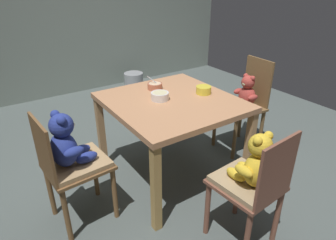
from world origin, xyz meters
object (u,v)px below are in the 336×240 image
Objects in this scene: teddy_chair_near_left at (69,154)px; porridge_bowl_white_center at (160,96)px; porridge_bowl_yellow_near_right at (204,90)px; dining_table at (171,109)px; teddy_chair_near_right at (245,99)px; porridge_bowl_terracotta_far_center at (155,86)px; metal_pail at (134,81)px; teddy_chair_near_front at (253,175)px.

porridge_bowl_white_center is at bearing 4.16° from teddy_chair_near_left.
porridge_bowl_yellow_near_right is 0.89× the size of porridge_bowl_white_center.
porridge_bowl_white_center is (-0.38, 0.09, -0.00)m from porridge_bowl_yellow_near_right.
teddy_chair_near_right reaches higher than dining_table.
porridge_bowl_terracotta_far_center reaches higher than metal_pail.
dining_table is 7.11× the size of porridge_bowl_white_center.
teddy_chair_near_right reaches higher than porridge_bowl_terracotta_far_center.
teddy_chair_near_left is (-0.86, 0.83, 0.02)m from teddy_chair_near_front.
porridge_bowl_yellow_near_right reaches higher than dining_table.
porridge_bowl_white_center reaches higher than metal_pail.
porridge_bowl_white_center reaches higher than dining_table.
dining_table is 0.89m from teddy_chair_near_right.
teddy_chair_near_right is 0.99m from porridge_bowl_white_center.
metal_pail is (0.74, 1.87, -0.63)m from porridge_bowl_terracotta_far_center.
teddy_chair_near_left is 2.79m from metal_pail.
teddy_chair_near_left reaches higher than porridge_bowl_terracotta_far_center.
porridge_bowl_white_center is (-0.07, 0.95, 0.21)m from teddy_chair_near_front.
teddy_chair_near_right is 6.35× the size of porridge_bowl_white_center.
teddy_chair_near_left is at bearing -178.44° from porridge_bowl_yellow_near_right.
teddy_chair_near_front is 6.64× the size of porridge_bowl_terracotta_far_center.
metal_pail is at bearing -83.49° from teddy_chair_near_right.
dining_table is 2.34m from metal_pail.
teddy_chair_near_left is at bearing 5.53° from teddy_chair_near_right.
porridge_bowl_terracotta_far_center is 0.90× the size of porridge_bowl_white_center.
teddy_chair_near_front is 5.95× the size of porridge_bowl_white_center.
teddy_chair_near_left is at bearing -175.43° from dining_table.
porridge_bowl_yellow_near_right is 0.99× the size of porridge_bowl_terracotta_far_center.
teddy_chair_near_front is at bearing -85.94° from porridge_bowl_white_center.
teddy_chair_near_front is at bearing -110.02° from porridge_bowl_yellow_near_right.
teddy_chair_near_left is at bearing -171.46° from porridge_bowl_white_center.
porridge_bowl_yellow_near_right is at bearing -2.82° from teddy_chair_near_left.
porridge_bowl_terracotta_far_center is at bearing 67.67° from porridge_bowl_white_center.
dining_table is 7.93× the size of porridge_bowl_terracotta_far_center.
dining_table is at bearing -5.09° from teddy_chair_near_front.
porridge_bowl_white_center is (-0.97, 0.05, 0.23)m from teddy_chair_near_right.
teddy_chair_near_left is 1.76m from teddy_chair_near_right.
porridge_bowl_yellow_near_right is (-0.59, -0.04, 0.23)m from teddy_chair_near_right.
teddy_chair_near_right is (1.76, 0.07, -0.03)m from teddy_chair_near_left.
metal_pail is (0.84, 2.10, -0.63)m from porridge_bowl_white_center.
teddy_chair_near_front is at bearing 48.20° from teddy_chair_near_right.
teddy_chair_near_front is 2.92× the size of metal_pail.
porridge_bowl_terracotta_far_center is 0.44× the size of metal_pail.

